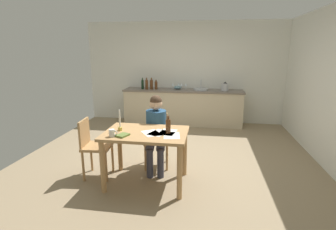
{
  "coord_description": "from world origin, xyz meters",
  "views": [
    {
      "loc": [
        0.65,
        -4.29,
        1.87
      ],
      "look_at": [
        0.01,
        -0.27,
        0.85
      ],
      "focal_mm": 27.65,
      "sensor_mm": 36.0,
      "label": 1
    }
  ],
  "objects_px": {
    "coffee_mug": "(112,133)",
    "wine_glass_near_sink": "(186,85)",
    "bottle_wine_red": "(151,84)",
    "wine_glass_by_kettle": "(181,85)",
    "bottle_sauce": "(156,85)",
    "wine_glass_back_right": "(173,84)",
    "wine_bottle_on_table": "(168,126)",
    "mixing_bowl": "(177,87)",
    "stovetop_kettle": "(225,87)",
    "chair_side_empty": "(93,145)",
    "person_seated": "(156,128)",
    "bottle_vinegar": "(147,84)",
    "book_magazine": "(123,135)",
    "sink_unit": "(201,89)",
    "chair_at_table": "(157,137)",
    "wine_glass_back_left": "(178,85)",
    "dining_table": "(146,141)",
    "bottle_oil": "(143,84)",
    "candlestick": "(120,125)"
  },
  "relations": [
    {
      "from": "dining_table",
      "to": "chair_side_empty",
      "type": "distance_m",
      "value": 0.85
    },
    {
      "from": "chair_side_empty",
      "to": "stovetop_kettle",
      "type": "relative_size",
      "value": 4.03
    },
    {
      "from": "mixing_bowl",
      "to": "stovetop_kettle",
      "type": "height_order",
      "value": "stovetop_kettle"
    },
    {
      "from": "bottle_vinegar",
      "to": "book_magazine",
      "type": "bearing_deg",
      "value": -81.81
    },
    {
      "from": "wine_glass_by_kettle",
      "to": "wine_glass_back_right",
      "type": "distance_m",
      "value": 0.23
    },
    {
      "from": "chair_side_empty",
      "to": "wine_glass_back_right",
      "type": "xyz_separation_m",
      "value": [
        0.74,
        3.27,
        0.51
      ]
    },
    {
      "from": "person_seated",
      "to": "wine_bottle_on_table",
      "type": "height_order",
      "value": "person_seated"
    },
    {
      "from": "chair_at_table",
      "to": "wine_glass_back_left",
      "type": "xyz_separation_m",
      "value": [
        0.03,
        2.71,
        0.53
      ]
    },
    {
      "from": "bottle_wine_red",
      "to": "wine_glass_by_kettle",
      "type": "xyz_separation_m",
      "value": [
        0.75,
        0.21,
        -0.02
      ]
    },
    {
      "from": "chair_at_table",
      "to": "bottle_sauce",
      "type": "distance_m",
      "value": 2.63
    },
    {
      "from": "chair_side_empty",
      "to": "wine_glass_by_kettle",
      "type": "distance_m",
      "value": 3.44
    },
    {
      "from": "bottle_oil",
      "to": "wine_bottle_on_table",
      "type": "bearing_deg",
      "value": -69.71
    },
    {
      "from": "chair_at_table",
      "to": "sink_unit",
      "type": "height_order",
      "value": "sink_unit"
    },
    {
      "from": "bottle_vinegar",
      "to": "chair_side_empty",
      "type": "bearing_deg",
      "value": -91.77
    },
    {
      "from": "bottle_sauce",
      "to": "wine_glass_back_right",
      "type": "xyz_separation_m",
      "value": [
        0.41,
        0.19,
        0.0
      ]
    },
    {
      "from": "wine_glass_near_sink",
      "to": "wine_glass_by_kettle",
      "type": "bearing_deg",
      "value": 180.0
    },
    {
      "from": "wine_bottle_on_table",
      "to": "wine_glass_back_right",
      "type": "relative_size",
      "value": 1.59
    },
    {
      "from": "bottle_vinegar",
      "to": "bottle_wine_red",
      "type": "xyz_separation_m",
      "value": [
        0.12,
        0.02,
        -0.0
      ]
    },
    {
      "from": "wine_bottle_on_table",
      "to": "bottle_sauce",
      "type": "distance_m",
      "value": 3.28
    },
    {
      "from": "chair_side_empty",
      "to": "wine_glass_by_kettle",
      "type": "bearing_deg",
      "value": 73.55
    },
    {
      "from": "wine_bottle_on_table",
      "to": "wine_glass_near_sink",
      "type": "distance_m",
      "value": 3.37
    },
    {
      "from": "candlestick",
      "to": "bottle_vinegar",
      "type": "height_order",
      "value": "bottle_vinegar"
    },
    {
      "from": "sink_unit",
      "to": "wine_glass_back_right",
      "type": "relative_size",
      "value": 2.34
    },
    {
      "from": "person_seated",
      "to": "stovetop_kettle",
      "type": "height_order",
      "value": "person_seated"
    },
    {
      "from": "wine_bottle_on_table",
      "to": "book_magazine",
      "type": "bearing_deg",
      "value": -159.7
    },
    {
      "from": "bottle_sauce",
      "to": "wine_glass_near_sink",
      "type": "relative_size",
      "value": 1.59
    },
    {
      "from": "bottle_oil",
      "to": "stovetop_kettle",
      "type": "bearing_deg",
      "value": 1.54
    },
    {
      "from": "dining_table",
      "to": "person_seated",
      "type": "bearing_deg",
      "value": 85.37
    },
    {
      "from": "wine_bottle_on_table",
      "to": "wine_glass_back_left",
      "type": "relative_size",
      "value": 1.59
    },
    {
      "from": "bottle_sauce",
      "to": "candlestick",
      "type": "bearing_deg",
      "value": -87.68
    },
    {
      "from": "coffee_mug",
      "to": "wine_glass_near_sink",
      "type": "relative_size",
      "value": 0.74
    },
    {
      "from": "mixing_bowl",
      "to": "wine_glass_back_right",
      "type": "xyz_separation_m",
      "value": [
        -0.14,
        0.09,
        0.06
      ]
    },
    {
      "from": "wine_glass_back_right",
      "to": "bottle_oil",
      "type": "bearing_deg",
      "value": -164.8
    },
    {
      "from": "wine_glass_back_right",
      "to": "person_seated",
      "type": "bearing_deg",
      "value": -87.3
    },
    {
      "from": "bottle_wine_red",
      "to": "wine_glass_by_kettle",
      "type": "distance_m",
      "value": 0.78
    },
    {
      "from": "dining_table",
      "to": "wine_glass_near_sink",
      "type": "xyz_separation_m",
      "value": [
        0.25,
        3.36,
        0.36
      ]
    },
    {
      "from": "book_magazine",
      "to": "sink_unit",
      "type": "relative_size",
      "value": 0.46
    },
    {
      "from": "candlestick",
      "to": "bottle_oil",
      "type": "height_order",
      "value": "bottle_oil"
    },
    {
      "from": "wine_glass_back_left",
      "to": "bottle_vinegar",
      "type": "bearing_deg",
      "value": -163.75
    },
    {
      "from": "dining_table",
      "to": "sink_unit",
      "type": "height_order",
      "value": "sink_unit"
    },
    {
      "from": "chair_at_table",
      "to": "coffee_mug",
      "type": "bearing_deg",
      "value": -114.31
    },
    {
      "from": "chair_side_empty",
      "to": "bottle_vinegar",
      "type": "height_order",
      "value": "bottle_vinegar"
    },
    {
      "from": "wine_glass_near_sink",
      "to": "wine_glass_by_kettle",
      "type": "xyz_separation_m",
      "value": [
        -0.12,
        0.0,
        0.0
      ]
    },
    {
      "from": "mixing_bowl",
      "to": "wine_glass_back_left",
      "type": "bearing_deg",
      "value": 81.04
    },
    {
      "from": "book_magazine",
      "to": "wine_glass_back_left",
      "type": "xyz_separation_m",
      "value": [
        0.31,
        3.58,
        0.22
      ]
    },
    {
      "from": "person_seated",
      "to": "bottle_vinegar",
      "type": "height_order",
      "value": "bottle_vinegar"
    },
    {
      "from": "bottle_wine_red",
      "to": "wine_glass_near_sink",
      "type": "distance_m",
      "value": 0.89
    },
    {
      "from": "wine_glass_near_sink",
      "to": "wine_glass_back_left",
      "type": "distance_m",
      "value": 0.19
    },
    {
      "from": "bottle_vinegar",
      "to": "bottle_sauce",
      "type": "distance_m",
      "value": 0.24
    },
    {
      "from": "bottle_oil",
      "to": "stovetop_kettle",
      "type": "height_order",
      "value": "bottle_oil"
    }
  ]
}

